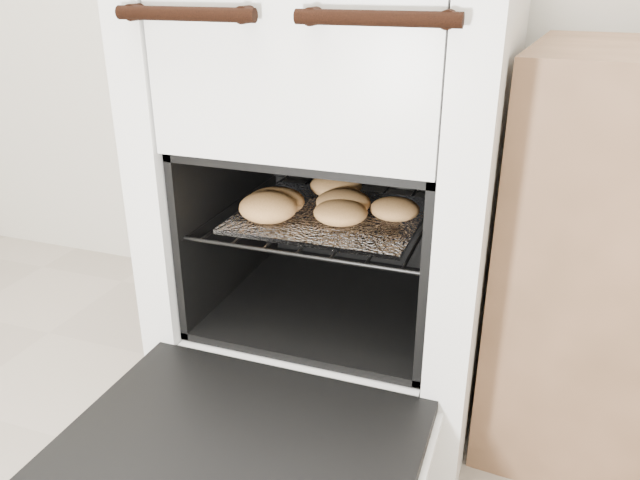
{
  "coord_description": "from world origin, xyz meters",
  "views": [
    {
      "loc": [
        0.59,
        -0.15,
        0.95
      ],
      "look_at": [
        0.19,
        0.96,
        0.45
      ],
      "focal_mm": 35.0,
      "sensor_mm": 36.0,
      "label": 1
    }
  ],
  "objects": [
    {
      "name": "oven_door",
      "position": [
        0.19,
        0.56,
        0.22
      ],
      "size": [
        0.6,
        0.47,
        0.04
      ],
      "color": "black",
      "rests_on": "stove"
    },
    {
      "name": "oven_rack",
      "position": [
        0.19,
        1.05,
        0.47
      ],
      "size": [
        0.49,
        0.47,
        0.01
      ],
      "color": "black",
      "rests_on": "stove"
    },
    {
      "name": "foil_sheet",
      "position": [
        0.19,
        1.03,
        0.48
      ],
      "size": [
        0.38,
        0.34,
        0.01
      ],
      "primitive_type": "cube",
      "color": "white",
      "rests_on": "oven_rack"
    },
    {
      "name": "baked_rolls",
      "position": [
        0.17,
        1.02,
        0.51
      ],
      "size": [
        0.37,
        0.34,
        0.06
      ],
      "color": "#E4A25B",
      "rests_on": "foil_sheet"
    },
    {
      "name": "stove",
      "position": [
        0.19,
        1.13,
        0.5
      ],
      "size": [
        0.67,
        0.75,
        1.03
      ],
      "color": "silver",
      "rests_on": "ground"
    }
  ]
}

